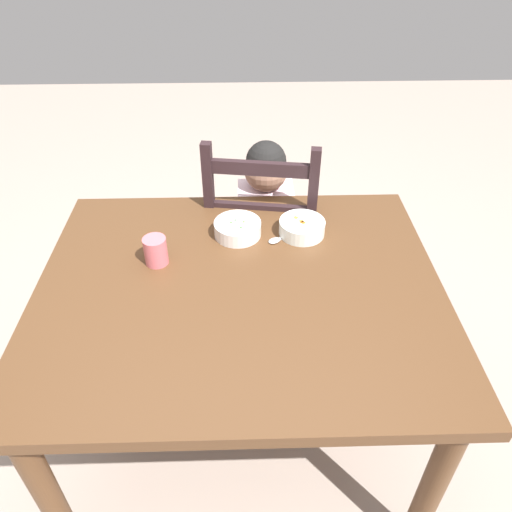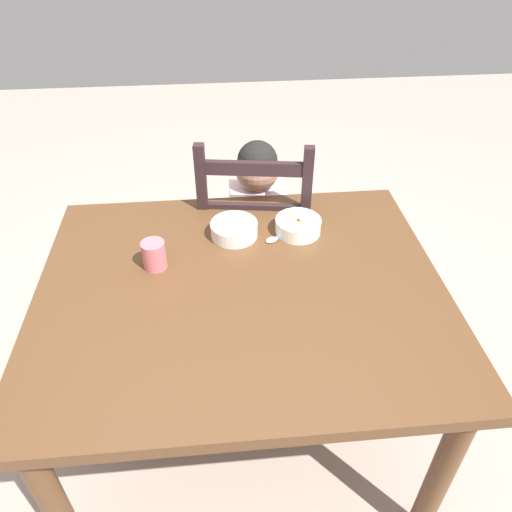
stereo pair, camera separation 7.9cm
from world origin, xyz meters
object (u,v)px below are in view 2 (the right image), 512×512
Objects in this scene: child_figure at (258,218)px; spoon at (276,238)px; bowl_of_peas at (234,229)px; dining_table at (242,310)px; bowl_of_carrots at (298,225)px; dining_chair at (256,248)px; drinking_cup at (154,255)px.

child_figure is 0.35m from spoon.
child_figure reaches higher than spoon.
child_figure is 0.35m from bowl_of_peas.
dining_table is 9.80× the size of spoon.
bowl_of_carrots reaches higher than spoon.
child_figure is at bearing 95.33° from spoon.
dining_table is at bearing -99.87° from dining_chair.
child_figure reaches higher than dining_table.
bowl_of_carrots is (0.22, 0.26, 0.13)m from dining_table.
dining_table is at bearing -129.32° from bowl_of_carrots.
drinking_cup reaches higher than bowl_of_peas.
drinking_cup is at bearing -150.78° from bowl_of_peas.
drinking_cup is at bearing 155.67° from dining_table.
dining_chair is 1.07× the size of child_figure.
bowl_of_peas is 1.28× the size of spoon.
child_figure is at bearing 110.65° from bowl_of_carrots.
child_figure reaches higher than bowl_of_peas.
spoon is 1.36× the size of drinking_cup.
drinking_cup is at bearing -130.11° from child_figure.
drinking_cup is (-0.48, -0.14, 0.02)m from bowl_of_carrots.
dining_table is 0.57m from child_figure.
bowl_of_carrots is 1.69× the size of drinking_cup.
dining_chair reaches higher than dining_table.
dining_chair is 0.16m from child_figure.
drinking_cup reaches higher than spoon.
dining_table is 0.60m from dining_chair.
spoon is at bearing 15.49° from drinking_cup.
bowl_of_carrots reaches higher than dining_table.
bowl_of_carrots is (0.22, 0.00, 0.00)m from bowl_of_peas.
bowl_of_carrots is at bearing 22.87° from spoon.
bowl_of_peas is 0.15m from spoon.
spoon is (0.14, 0.23, 0.11)m from dining_table.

